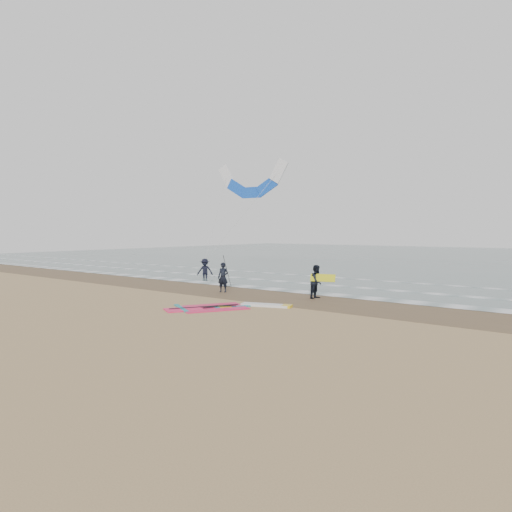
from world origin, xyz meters
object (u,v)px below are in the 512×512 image
Objects in this scene: person_standing at (223,277)px; person_walking at (317,282)px; surf_kite at (252,183)px; person_wading at (205,266)px; windsurf_rig at (228,307)px.

person_walking is at bearing -4.66° from person_standing.
person_walking is at bearing -35.05° from surf_kite.
surf_kite is at bearing 58.18° from person_walking.
person_wading is at bearing -127.06° from surf_kite.
surf_kite is (2.16, 2.86, 6.23)m from person_wading.
person_wading is 7.19m from surf_kite.
windsurf_rig is 13.21m from person_wading.
surf_kite reaches higher than person_walking.
person_wading reaches higher than windsurf_rig.
person_standing is at bearing -62.83° from surf_kite.
surf_kite reaches higher than person_wading.
person_standing is 0.95× the size of person_wading.
person_wading is 0.24× the size of surf_kite.
person_standing is at bearing -73.64° from person_wading.
windsurf_rig is 15.65m from surf_kite.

